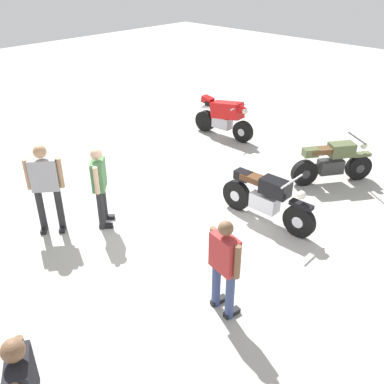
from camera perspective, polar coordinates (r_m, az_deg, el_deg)
ground_plane at (r=8.12m, az=-0.22°, el=-5.97°), size 40.00×40.00×0.00m
motorcycle_red_sportbike at (r=12.43m, az=4.29°, el=9.97°), size 0.70×1.96×1.14m
motorcycle_olive_vintage at (r=10.31m, az=18.12°, el=3.71°), size 1.71×1.22×1.07m
motorcycle_black_cruiser at (r=8.43m, az=9.88°, el=-0.82°), size 0.70×2.09×1.09m
person_in_gray_shirt at (r=8.27m, az=-18.85°, el=1.14°), size 0.58×0.53×1.75m
person_in_red_shirt at (r=6.10m, az=4.30°, el=-9.40°), size 0.37×0.63×1.58m
person_in_green_shirt at (r=8.24m, az=-12.14°, el=1.19°), size 0.53×0.54×1.60m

